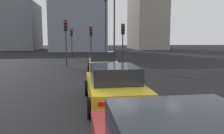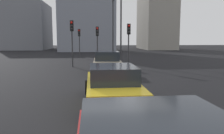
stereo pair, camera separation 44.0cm
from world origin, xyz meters
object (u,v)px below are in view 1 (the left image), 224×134
object	(u,v)px
traffic_light_near_left	(91,37)
street_lamp_kerbside	(106,24)
car_beige_lead	(102,63)
traffic_light_near_right	(123,36)
traffic_light_far_left	(66,34)
traffic_light_far_right	(72,37)
street_lamp_far	(114,19)
car_yellow_second	(114,85)

from	to	relation	value
traffic_light_near_left	street_lamp_kerbside	distance (m)	7.25
car_beige_lead	traffic_light_near_right	world-z (taller)	traffic_light_near_right
street_lamp_kerbside	traffic_light_far_left	bearing A→B (deg)	154.92
traffic_light_far_left	car_beige_lead	bearing A→B (deg)	39.53
car_beige_lead	traffic_light_far_right	xyz separation A→B (m)	(13.07, 2.77, 1.89)
traffic_light_far_right	street_lamp_kerbside	distance (m)	4.58
traffic_light_near_left	street_lamp_kerbside	xyz separation A→B (m)	(6.74, -2.08, 1.70)
street_lamp_far	traffic_light_near_right	bearing A→B (deg)	-177.34
traffic_light_far_right	street_lamp_kerbside	xyz separation A→B (m)	(-0.29, -4.26, 1.65)
traffic_light_near_right	traffic_light_far_left	distance (m)	4.84
traffic_light_near_right	street_lamp_kerbside	distance (m)	9.58
street_lamp_far	traffic_light_far_left	bearing A→B (deg)	129.04
car_yellow_second	traffic_light_far_right	xyz separation A→B (m)	(20.80, 2.53, 1.92)
traffic_light_near_right	street_lamp_kerbside	xyz separation A→B (m)	(9.43, 0.57, 1.62)
traffic_light_near_left	street_lamp_far	size ratio (longest dim) A/B	0.48
traffic_light_far_right	car_beige_lead	bearing A→B (deg)	19.17
street_lamp_far	car_beige_lead	bearing A→B (deg)	165.90
car_yellow_second	traffic_light_far_right	world-z (taller)	traffic_light_far_right
traffic_light_far_right	street_lamp_kerbside	size ratio (longest dim) A/B	0.50
traffic_light_far_right	street_lamp_far	size ratio (longest dim) A/B	0.48
street_lamp_far	street_lamp_kerbside	bearing A→B (deg)	4.03
traffic_light_far_left	street_lamp_far	xyz separation A→B (m)	(3.76, -4.64, 1.57)
car_beige_lead	car_yellow_second	world-z (taller)	car_beige_lead
car_yellow_second	street_lamp_kerbside	bearing A→B (deg)	-5.81
traffic_light_far_left	traffic_light_near_left	bearing A→B (deg)	139.75
traffic_light_near_right	street_lamp_kerbside	bearing A→B (deg)	-178.36
traffic_light_near_left	street_lamp_kerbside	world-z (taller)	street_lamp_kerbside
street_lamp_kerbside	traffic_light_near_left	bearing A→B (deg)	162.87
street_lamp_kerbside	car_beige_lead	bearing A→B (deg)	173.35
traffic_light_far_left	traffic_light_far_right	world-z (taller)	traffic_light_far_left
traffic_light_far_right	traffic_light_near_left	bearing A→B (deg)	24.46
car_beige_lead	traffic_light_near_right	distance (m)	4.38
car_beige_lead	traffic_light_far_right	size ratio (longest dim) A/B	1.13
street_lamp_kerbside	street_lamp_far	distance (m)	5.36
traffic_light_near_left	traffic_light_far_right	distance (m)	7.36
car_beige_lead	street_lamp_far	distance (m)	8.50
traffic_light_near_left	traffic_light_near_right	distance (m)	3.77
traffic_light_far_left	street_lamp_kerbside	world-z (taller)	street_lamp_kerbside
car_beige_lead	traffic_light_near_left	size ratio (longest dim) A/B	1.15
car_beige_lead	street_lamp_kerbside	xyz separation A→B (m)	(12.78, -1.49, 3.54)
car_yellow_second	traffic_light_far_left	distance (m)	11.87
car_yellow_second	street_lamp_far	world-z (taller)	street_lamp_far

